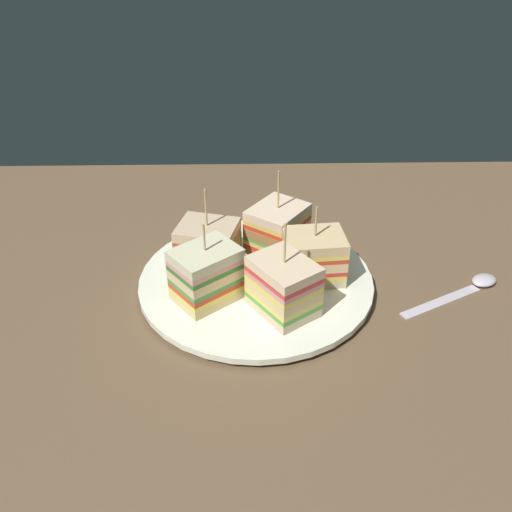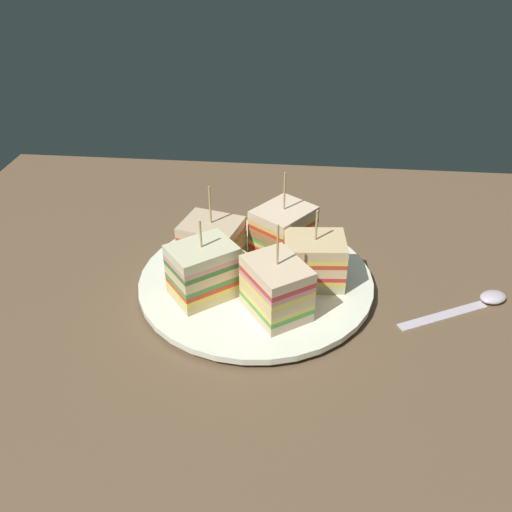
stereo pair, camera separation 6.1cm
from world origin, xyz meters
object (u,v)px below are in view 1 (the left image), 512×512
Objects in this scene: plate at (256,281)px; spoon at (471,288)px; sandwich_wedge_0 at (283,287)px; sandwich_wedge_2 at (277,229)px; sandwich_wedge_1 at (314,259)px; sandwich_wedge_3 at (208,244)px; chip_pile at (239,268)px; sandwich_wedge_4 at (207,275)px.

plate reaches higher than spoon.
sandwich_wedge_2 is at bearing -35.07° from sandwich_wedge_0.
sandwich_wedge_1 is 12.80cm from sandwich_wedge_3.
sandwich_wedge_2 is 1.73× the size of chip_pile.
sandwich_wedge_1 is 0.86× the size of sandwich_wedge_2.
chip_pile is at bearing 172.71° from plate.
chip_pile is at bearing 2.22° from sandwich_wedge_0.
sandwich_wedge_2 is at bearing 50.20° from chip_pile.
sandwich_wedge_3 is at bearing 148.99° from plate.
plate is 7.47cm from sandwich_wedge_2.
sandwich_wedge_3 is (-8.39, -2.60, -0.42)cm from sandwich_wedge_2.
sandwich_wedge_2 is at bearing 11.43° from sandwich_wedge_4.
sandwich_wedge_2 is 24.01cm from spoon.
sandwich_wedge_0 is at bearing 164.84° from spoon.
spoon is at bearing -113.04° from sandwich_wedge_0.
sandwich_wedge_2 is at bearing 135.17° from spoon.
sandwich_wedge_2 reaches higher than sandwich_wedge_3.
sandwich_wedge_3 is 0.74× the size of spoon.
spoon is (27.32, -1.51, -2.16)cm from chip_pile.
sandwich_wedge_4 is at bearing 10.39° from sandwich_wedge_1.
spoon is at bearing -3.15° from chip_pile.
sandwich_wedge_4 reaches higher than spoon.
plate is at bearing -16.51° from sandwich_wedge_3.
sandwich_wedge_0 is 23.43cm from spoon.
plate is 2.54× the size of sandwich_wedge_2.
plate is 2.04× the size of spoon.
sandwich_wedge_3 is at bearing -22.45° from sandwich_wedge_1.
sandwich_wedge_2 reaches higher than sandwich_wedge_4.
sandwich_wedge_2 is 0.81× the size of spoon.
sandwich_wedge_2 is at bearing 65.28° from plate.
plate is 7.27cm from sandwich_wedge_3.
plate is at bearing -10.50° from sandwich_wedge_0.
sandwich_wedge_3 is 7.16cm from sandwich_wedge_4.
sandwich_wedge_1 reaches higher than chip_pile.
sandwich_wedge_0 is at bearing 36.65° from sandwich_wedge_2.
sandwich_wedge_0 is at bearing -54.00° from sandwich_wedge_4.
plate is 4.40× the size of chip_pile.
sandwich_wedge_3 reaches higher than plate.
sandwich_wedge_3 is at bearing 6.77° from sandwich_wedge_0.
sandwich_wedge_4 is at bearing -145.34° from plate.
plate is at bearing 150.13° from spoon.
sandwich_wedge_0 is 8.07cm from chip_pile.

